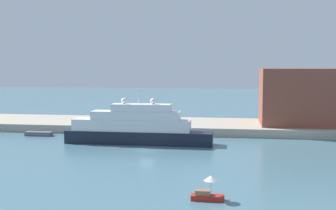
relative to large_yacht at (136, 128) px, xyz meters
The scene contains 9 objects.
ground 7.75m from the large_yacht, 63.07° to the right, with size 400.00×400.00×0.00m, color slate.
quay_dock 19.33m from the large_yacht, 80.32° to the left, with size 110.00×18.59×1.76m, color #ADA38E.
large_yacht is the anchor object (origin of this frame).
small_motorboat 35.90m from the large_yacht, 64.70° to the right, with size 3.66×1.62×2.80m.
work_barge 23.23m from the large_yacht, 165.18° to the left, with size 5.65×1.75×0.85m, color #595966.
harbor_building 39.18m from the large_yacht, 28.48° to the left, with size 20.11×12.49×12.32m, color brown.
parked_car 17.69m from the large_yacht, 130.26° to the left, with size 4.59×1.71×1.22m.
person_figure 13.84m from the large_yacht, 121.56° to the left, with size 0.36×0.36×1.76m.
mooring_bollard 12.05m from the large_yacht, 60.76° to the left, with size 0.40×0.40×0.74m, color black.
Camera 1 is at (14.57, -72.45, 14.87)m, focal length 46.10 mm.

